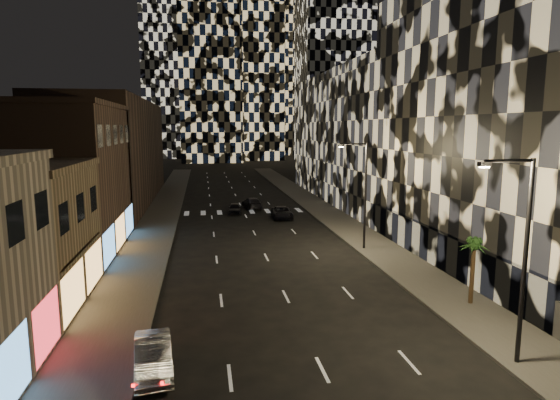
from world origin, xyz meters
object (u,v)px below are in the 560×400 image
object	(u,v)px
palm_tree	(474,249)
car_dark_midlane	(235,208)
streetlight_far	(363,188)
car_silver_parked	(153,356)
car_dark_rightlane	(282,213)
streetlight_near	(521,248)
car_dark_oncoming	(252,203)

from	to	relation	value
palm_tree	car_dark_midlane	bearing A→B (deg)	109.94
car_dark_midlane	streetlight_far	bearing A→B (deg)	-57.68
car_silver_parked	car_dark_midlane	world-z (taller)	car_silver_parked
streetlight_far	car_dark_rightlane	bearing A→B (deg)	106.10
streetlight_near	car_silver_parked	xyz separation A→B (m)	(-15.55, 2.01, -4.64)
car_dark_rightlane	palm_tree	world-z (taller)	palm_tree
streetlight_far	car_silver_parked	bearing A→B (deg)	-130.85
car_dark_oncoming	streetlight_near	bearing A→B (deg)	93.66
car_dark_oncoming	car_dark_rightlane	distance (m)	7.68
streetlight_near	palm_tree	bearing A→B (deg)	72.35
streetlight_near	streetlight_far	xyz separation A→B (m)	(0.00, 20.00, 0.00)
streetlight_near	car_dark_midlane	xyz separation A→B (m)	(-9.53, 39.06, -4.72)
car_dark_midlane	car_silver_parked	bearing A→B (deg)	-93.49
streetlight_far	car_dark_oncoming	world-z (taller)	streetlight_far
car_dark_midlane	car_dark_oncoming	size ratio (longest dim) A/B	0.76
palm_tree	car_silver_parked	bearing A→B (deg)	-164.84
car_silver_parked	streetlight_near	bearing A→B (deg)	-14.04
car_silver_parked	palm_tree	distance (m)	18.56
streetlight_near	car_dark_rightlane	bearing A→B (deg)	97.08
car_silver_parked	car_dark_rightlane	world-z (taller)	car_silver_parked
car_dark_midlane	palm_tree	xyz separation A→B (m)	(11.70, -32.24, 2.79)
streetlight_far	car_dark_rightlane	xyz separation A→B (m)	(-4.35, 15.08, -4.69)
streetlight_far	car_silver_parked	distance (m)	24.23
streetlight_far	car_dark_oncoming	size ratio (longest dim) A/B	1.85
car_dark_midlane	palm_tree	bearing A→B (deg)	-64.31
palm_tree	streetlight_far	bearing A→B (deg)	99.33
streetlight_near	streetlight_far	world-z (taller)	same
streetlight_near	car_dark_oncoming	xyz separation A→B (m)	(-7.06, 42.27, -4.65)
streetlight_near	car_dark_rightlane	size ratio (longest dim) A/B	1.88
car_dark_midlane	car_dark_rightlane	world-z (taller)	car_dark_rightlane
car_dark_midlane	palm_tree	distance (m)	34.41
streetlight_near	car_dark_rightlane	distance (m)	35.66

